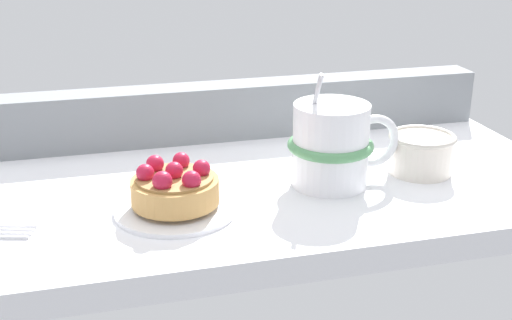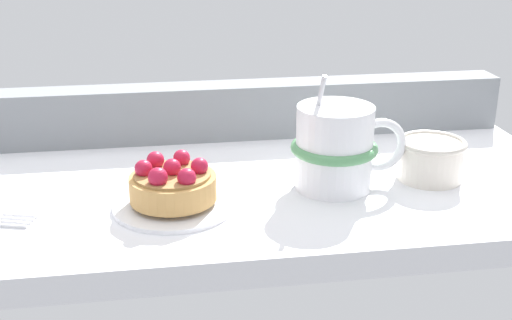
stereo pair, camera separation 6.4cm
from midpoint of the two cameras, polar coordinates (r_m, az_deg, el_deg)
name	(u,v)px [view 1 (the left image)]	position (r cm, az deg, el deg)	size (l,w,h in cm)	color
ground_plane	(209,196)	(72.86, -6.56, -3.12)	(80.57, 35.13, 2.80)	white
window_rail_back	(186,114)	(85.31, -8.21, 3.94)	(78.96, 4.75, 6.97)	gray
dessert_plate	(176,207)	(66.35, -9.63, -4.05)	(12.15, 12.15, 0.97)	white
raspberry_tart	(175,187)	(65.46, -9.77, -2.32)	(8.60, 8.60, 4.24)	tan
coffee_mug	(332,145)	(70.40, 4.02, 1.27)	(12.48, 9.19, 12.40)	white
sugar_bowl	(421,152)	(75.73, 11.68, 0.62)	(7.46, 7.46, 4.52)	silver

